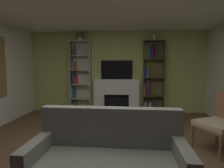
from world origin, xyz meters
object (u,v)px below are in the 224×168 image
(bookshelf_left, at_px, (79,77))
(potted_plant, at_px, (80,36))
(bookshelf_right, at_px, (151,78))
(fireplace, at_px, (117,95))
(couch, at_px, (108,167))
(tv, at_px, (117,70))
(armchair, at_px, (223,121))
(vase_with_flowers, at_px, (154,37))

(bookshelf_left, height_order, potted_plant, potted_plant)
(bookshelf_right, bearing_deg, fireplace, -179.41)
(fireplace, height_order, potted_plant, potted_plant)
(bookshelf_left, height_order, bookshelf_right, same)
(potted_plant, height_order, couch, potted_plant)
(fireplace, bearing_deg, tv, 90.00)
(armchair, bearing_deg, bookshelf_right, 109.72)
(bookshelf_right, bearing_deg, potted_plant, -178.54)
(bookshelf_left, bearing_deg, couch, -71.33)
(bookshelf_right, distance_m, couch, 4.07)
(fireplace, xyz_separation_m, couch, (0.12, -3.88, -0.23))
(tv, xyz_separation_m, bookshelf_left, (-1.19, -0.07, -0.22))
(armchair, bearing_deg, tv, 126.74)
(bookshelf_left, distance_m, couch, 4.18)
(vase_with_flowers, xyz_separation_m, armchair, (0.86, -2.53, -1.79))
(tv, height_order, armchair, tv)
(tv, relative_size, vase_with_flowers, 3.49)
(potted_plant, bearing_deg, vase_with_flowers, -0.03)
(armchair, bearing_deg, vase_with_flowers, 108.69)
(couch, bearing_deg, bookshelf_right, 76.52)
(couch, bearing_deg, vase_with_flowers, 75.33)
(fireplace, xyz_separation_m, bookshelf_left, (-1.19, 0.01, 0.57))
(vase_with_flowers, bearing_deg, bookshelf_left, 178.74)
(bookshelf_right, bearing_deg, tv, 176.48)
(fireplace, relative_size, vase_with_flowers, 5.34)
(tv, distance_m, potted_plant, 1.52)
(bookshelf_right, bearing_deg, armchair, -70.28)
(fireplace, relative_size, bookshelf_right, 0.67)
(bookshelf_right, relative_size, vase_with_flowers, 7.91)
(tv, height_order, bookshelf_right, bookshelf_right)
(bookshelf_right, bearing_deg, bookshelf_left, -179.86)
(potted_plant, relative_size, couch, 0.16)
(potted_plant, bearing_deg, fireplace, 2.27)
(couch, relative_size, armchair, 1.77)
(couch, distance_m, armchair, 2.28)
(bookshelf_left, bearing_deg, tv, 3.37)
(potted_plant, xyz_separation_m, couch, (1.24, -3.83, -2.04))
(bookshelf_left, distance_m, potted_plant, 1.24)
(fireplace, xyz_separation_m, vase_with_flowers, (1.12, -0.05, 1.76))
(tv, height_order, potted_plant, potted_plant)
(fireplace, relative_size, couch, 0.84)
(vase_with_flowers, distance_m, couch, 4.44)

